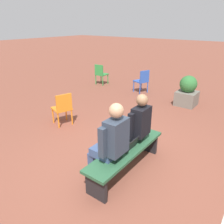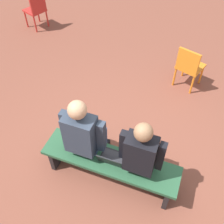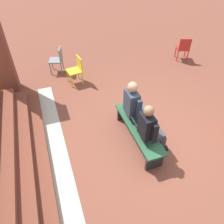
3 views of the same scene
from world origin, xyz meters
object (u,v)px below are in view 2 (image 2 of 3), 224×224
Objects in this scene: person_student at (142,153)px; person_adult at (85,134)px; plastic_chair_foreground at (189,66)px; plastic_chair_far_right at (36,9)px; laptop at (112,158)px; bench at (110,163)px.

person_adult is (0.74, -0.00, 0.02)m from person_student.
plastic_chair_far_right is at bearing -13.72° from plastic_chair_foreground.
plastic_chair_foreground and plastic_chair_far_right have the same top height.
plastic_chair_foreground is (-0.59, -2.30, -0.02)m from laptop.
person_adult is at bearing -0.26° from person_student.
bench is 1.30× the size of person_adult.
bench is 0.53m from person_student.
laptop is at bearing 134.21° from plastic_chair_far_right.
bench is at bearing -27.39° from laptop.
person_adult reaches higher than bench.
plastic_chair_far_right is at bearing -48.81° from person_adult.
person_student is at bearing -167.67° from laptop.
person_student is at bearing -170.14° from bench.
plastic_chair_foreground reaches higher than laptop.
plastic_chair_foreground is at bearing -104.91° from bench.
person_adult is 0.46m from laptop.
plastic_chair_foreground reaches higher than bench.
laptop is 4.48m from plastic_chair_far_right.
bench is 2.14× the size of plastic_chair_far_right.
person_student is at bearing 138.03° from plastic_chair_far_right.
plastic_chair_far_right is at bearing -41.97° from person_student.
laptop is (-0.39, 0.08, -0.23)m from person_adult.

